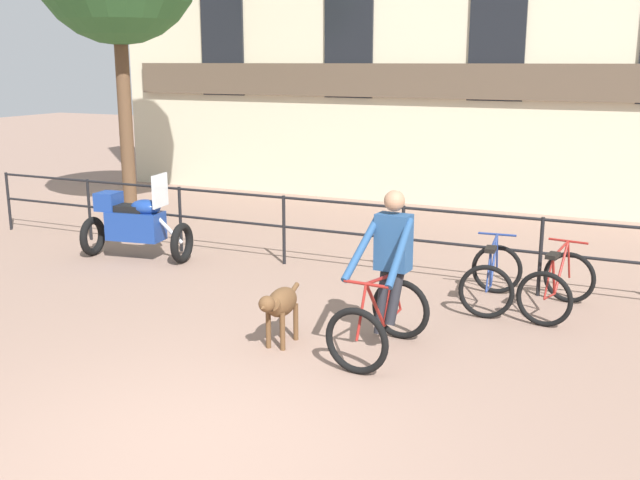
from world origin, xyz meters
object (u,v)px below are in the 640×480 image
(dog, at_px, (280,304))
(parked_bicycle_near_lamp, at_px, (492,278))
(parked_bicycle_mid_left, at_px, (557,286))
(cyclist_with_bike, at_px, (386,282))
(parked_motorcycle, at_px, (135,224))

(dog, distance_m, parked_bicycle_near_lamp, 2.92)
(parked_bicycle_mid_left, bearing_deg, dog, 50.53)
(parked_bicycle_mid_left, bearing_deg, cyclist_with_bike, 61.76)
(cyclist_with_bike, height_order, parked_bicycle_near_lamp, cyclist_with_bike)
(dog, distance_m, parked_bicycle_mid_left, 3.45)
(cyclist_with_bike, xyz_separation_m, parked_motorcycle, (-4.81, 1.94, -0.20))
(parked_bicycle_near_lamp, xyz_separation_m, parked_bicycle_mid_left, (0.79, 0.00, -0.00))
(dog, bearing_deg, parked_motorcycle, 146.99)
(dog, height_order, parked_bicycle_near_lamp, parked_bicycle_near_lamp)
(cyclist_with_bike, bearing_deg, parked_bicycle_mid_left, 57.35)
(cyclist_with_bike, relative_size, parked_bicycle_mid_left, 1.42)
(cyclist_with_bike, distance_m, dog, 1.16)
(parked_motorcycle, bearing_deg, cyclist_with_bike, -120.06)
(cyclist_with_bike, xyz_separation_m, dog, (-1.08, -0.33, -0.30))
(dog, xyz_separation_m, parked_motorcycle, (-3.73, 2.26, 0.10))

